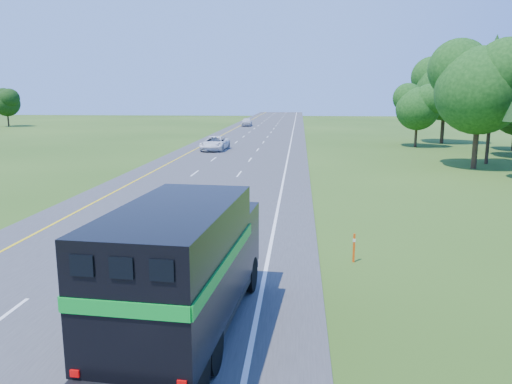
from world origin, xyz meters
The scene contains 6 objects.
road centered at (0.00, 50.00, 0.02)m, with size 15.00×260.00×0.04m, color #38383A.
lane_markings centered at (0.00, 50.00, 0.04)m, with size 11.15×260.00×0.01m.
horse_truck centered at (3.74, 10.50, 2.02)m, with size 3.23×8.52×3.69m.
white_suv centered at (-3.03, 55.02, 0.83)m, with size 2.64×5.72×1.59m, color white.
far_car centered at (-4.02, 99.42, 0.88)m, with size 1.99×4.95×1.69m, color silver.
delineator centered at (8.82, 17.06, 0.61)m, with size 0.09×0.05×1.14m.
Camera 1 is at (6.65, -1.62, 6.39)m, focal length 35.00 mm.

